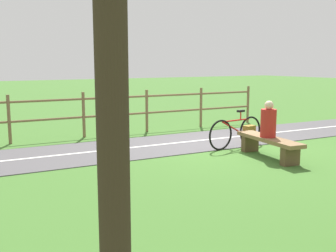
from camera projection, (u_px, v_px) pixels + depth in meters
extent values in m
plane|color=#3D6B28|center=(227.00, 146.00, 9.69)|extent=(80.00, 80.00, 0.00)
cube|color=#4C494C|center=(48.00, 157.00, 8.59)|extent=(4.21, 36.07, 0.02)
cube|color=silver|center=(48.00, 156.00, 8.59)|extent=(1.79, 31.96, 0.00)
cube|color=brown|center=(269.00, 139.00, 8.48)|extent=(1.87, 0.66, 0.08)
cube|color=brown|center=(290.00, 156.00, 7.89)|extent=(0.21, 0.38, 0.36)
cube|color=brown|center=(250.00, 143.00, 9.14)|extent=(0.21, 0.38, 0.36)
cylinder|color=#B2231E|center=(268.00, 123.00, 8.46)|extent=(0.37, 0.37, 0.59)
sphere|color=beige|center=(269.00, 105.00, 8.41)|extent=(0.19, 0.19, 0.19)
torus|color=black|center=(221.00, 135.00, 9.21)|extent=(0.12, 0.71, 0.71)
torus|color=black|center=(250.00, 131.00, 9.79)|extent=(0.12, 0.71, 0.71)
cylinder|color=red|center=(236.00, 120.00, 9.46)|extent=(0.12, 0.84, 0.04)
cylinder|color=red|center=(232.00, 127.00, 9.39)|extent=(0.10, 0.61, 0.33)
cylinder|color=red|center=(241.00, 116.00, 9.53)|extent=(0.03, 0.03, 0.20)
cube|color=black|center=(241.00, 111.00, 9.51)|extent=(0.10, 0.21, 0.05)
cube|color=olive|center=(249.00, 134.00, 10.14)|extent=(0.25, 0.34, 0.43)
cube|color=#A57A2A|center=(245.00, 136.00, 10.24)|extent=(0.08, 0.22, 0.19)
cylinder|color=brown|center=(248.00, 104.00, 13.50)|extent=(0.08, 0.08, 1.22)
cylinder|color=brown|center=(201.00, 107.00, 12.60)|extent=(0.08, 0.08, 1.22)
cylinder|color=brown|center=(147.00, 111.00, 11.70)|extent=(0.08, 0.08, 1.22)
cylinder|color=brown|center=(84.00, 115.00, 10.80)|extent=(0.08, 0.08, 1.22)
cylinder|color=brown|center=(9.00, 120.00, 9.90)|extent=(0.08, 0.08, 1.22)
cylinder|color=#38281E|center=(111.00, 68.00, 2.37)|extent=(0.20, 0.20, 3.93)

